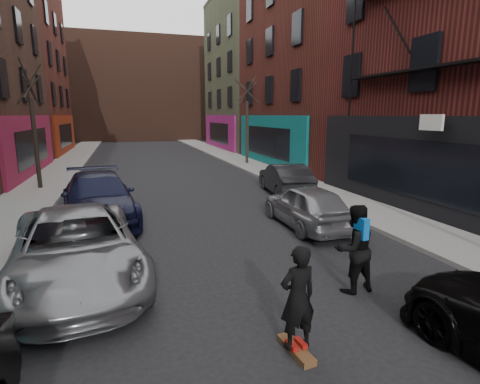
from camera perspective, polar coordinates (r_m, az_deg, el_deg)
sidewalk_left at (r=32.04m, az=-24.35°, el=4.42°), size 2.50×84.00×0.13m
sidewalk_right at (r=32.92m, az=-2.16°, el=5.61°), size 2.50×84.00×0.13m
buildings_right at (r=24.07m, az=26.03°, el=21.25°), size 12.00×56.00×16.00m
building_far at (r=57.76m, az=-15.50°, el=14.70°), size 40.00×10.00×14.00m
tree_left_far at (r=19.99m, az=-29.03°, el=9.80°), size 2.00×2.00×6.50m
tree_right_far at (r=26.98m, az=1.08°, el=11.66°), size 2.00×2.00×6.80m
parked_left_far at (r=8.76m, az=-23.67°, el=-7.76°), size 3.23×5.79×1.53m
parked_left_end at (r=13.46m, az=-20.79°, el=-0.83°), size 2.86×5.71×1.59m
parked_right_far at (r=12.13m, az=10.17°, el=-2.05°), size 1.65×4.08×1.39m
parked_right_end at (r=16.99m, az=6.91°, el=1.99°), size 2.00×4.41×1.40m
skateboard at (r=6.20m, az=8.53°, el=-22.64°), size 0.30×0.82×0.10m
skateboarder at (r=5.76m, az=8.79°, el=-15.62°), size 0.62×0.44×1.60m
pedestrian at (r=7.90m, az=16.99°, el=-8.21°), size 0.93×0.75×1.81m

